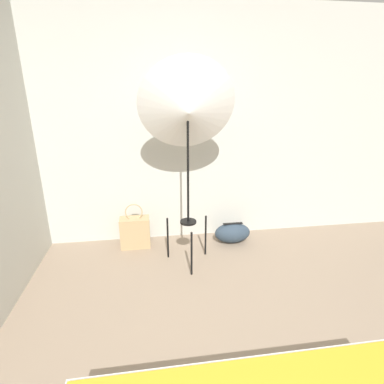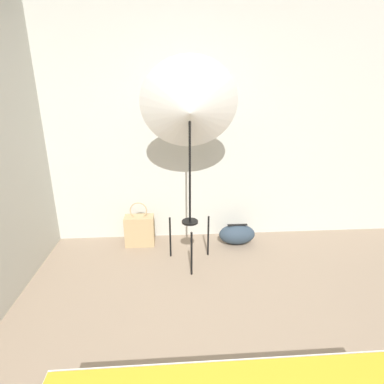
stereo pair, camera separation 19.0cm
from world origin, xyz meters
The scene contains 4 objects.
wall_back centered at (0.00, 2.47, 1.30)m, with size 8.00×0.05×2.60m.
photo_umbrella centered at (0.01, 1.84, 1.55)m, with size 0.90×0.50×2.01m.
tote_bag centered at (-0.55, 2.24, 0.18)m, with size 0.33×0.18×0.53m.
duffel_bag centered at (0.59, 2.19, 0.12)m, with size 0.42×0.24×0.24m.
Camera 1 is at (-0.35, -0.90, 1.74)m, focal length 28.00 mm.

